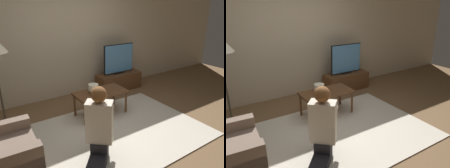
# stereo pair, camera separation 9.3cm
# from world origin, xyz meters

# --- Properties ---
(ground_plane) EXTENTS (10.00, 10.00, 0.00)m
(ground_plane) POSITION_xyz_m (0.00, 0.00, 0.00)
(ground_plane) COLOR brown
(wall_back) EXTENTS (10.00, 0.06, 2.60)m
(wall_back) POSITION_xyz_m (0.00, 1.93, 1.30)
(wall_back) COLOR beige
(wall_back) RESTS_ON ground_plane
(rug) EXTENTS (2.86, 2.03, 0.02)m
(rug) POSITION_xyz_m (0.00, 0.00, 0.01)
(rug) COLOR beige
(rug) RESTS_ON ground_plane
(tv_stand) EXTENTS (1.08, 0.42, 0.41)m
(tv_stand) POSITION_xyz_m (1.17, 1.54, 0.20)
(tv_stand) COLOR brown
(tv_stand) RESTS_ON ground_plane
(tv) EXTENTS (0.80, 0.08, 0.69)m
(tv) POSITION_xyz_m (1.17, 1.54, 0.76)
(tv) COLOR black
(tv) RESTS_ON tv_stand
(coffee_table) EXTENTS (0.94, 0.49, 0.47)m
(coffee_table) POSITION_xyz_m (0.13, 0.66, 0.42)
(coffee_table) COLOR brown
(coffee_table) RESTS_ON ground_plane
(person_kneeling) EXTENTS (0.72, 0.77, 1.02)m
(person_kneeling) POSITION_xyz_m (-0.51, -0.38, 0.52)
(person_kneeling) COLOR #232328
(person_kneeling) RESTS_ON rug
(table_lamp) EXTENTS (0.18, 0.18, 0.17)m
(table_lamp) POSITION_xyz_m (-0.01, 0.66, 0.57)
(table_lamp) COLOR #4C3823
(table_lamp) RESTS_ON coffee_table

